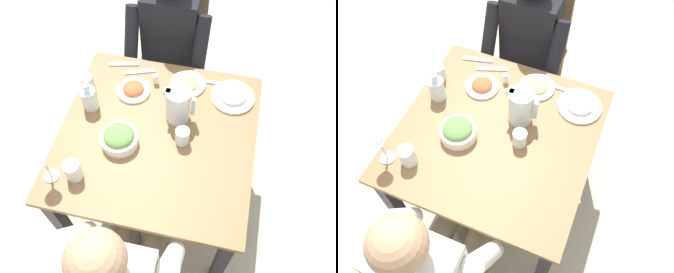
# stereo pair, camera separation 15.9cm
# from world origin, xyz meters

# --- Properties ---
(ground_plane) EXTENTS (8.00, 8.00, 0.00)m
(ground_plane) POSITION_xyz_m (0.00, 0.00, 0.00)
(ground_plane) COLOR #B7AD99
(dining_table) EXTENTS (0.95, 0.95, 0.71)m
(dining_table) POSITION_xyz_m (0.00, 0.00, 0.60)
(dining_table) COLOR olive
(dining_table) RESTS_ON ground_plane
(chair_far) EXTENTS (0.40, 0.40, 0.90)m
(chair_far) POSITION_xyz_m (-0.09, 0.83, 0.51)
(chair_far) COLOR brown
(chair_far) RESTS_ON ground_plane
(diner_near) EXTENTS (0.48, 0.53, 1.19)m
(diner_near) POSITION_xyz_m (0.00, -0.62, 0.66)
(diner_near) COLOR silver
(diner_near) RESTS_ON ground_plane
(diner_far) EXTENTS (0.48, 0.53, 1.19)m
(diner_far) POSITION_xyz_m (-0.09, 0.62, 0.66)
(diner_far) COLOR black
(diner_far) RESTS_ON ground_plane
(water_pitcher) EXTENTS (0.16, 0.12, 0.19)m
(water_pitcher) POSITION_xyz_m (0.08, 0.13, 0.80)
(water_pitcher) COLOR silver
(water_pitcher) RESTS_ON dining_table
(salad_bowl) EXTENTS (0.18, 0.18, 0.09)m
(salad_bowl) POSITION_xyz_m (-0.16, -0.09, 0.75)
(salad_bowl) COLOR white
(salad_bowl) RESTS_ON dining_table
(plate_yoghurt) EXTENTS (0.23, 0.23, 0.05)m
(plate_yoghurt) POSITION_xyz_m (0.33, 0.31, 0.72)
(plate_yoghurt) COLOR white
(plate_yoghurt) RESTS_ON dining_table
(plate_rice_curry) EXTENTS (0.18, 0.18, 0.05)m
(plate_rice_curry) POSITION_xyz_m (-0.19, 0.24, 0.72)
(plate_rice_curry) COLOR white
(plate_rice_curry) RESTS_ON dining_table
(plate_fries) EXTENTS (0.19, 0.19, 0.04)m
(plate_fries) POSITION_xyz_m (0.09, 0.35, 0.72)
(plate_fries) COLOR white
(plate_fries) RESTS_ON dining_table
(water_glass_near_left) EXTENTS (0.07, 0.07, 0.09)m
(water_glass_near_left) POSITION_xyz_m (0.13, -0.01, 0.75)
(water_glass_near_left) COLOR silver
(water_glass_near_left) RESTS_ON dining_table
(water_glass_near_right) EXTENTS (0.07, 0.07, 0.09)m
(water_glass_near_right) POSITION_xyz_m (-0.42, 0.20, 0.75)
(water_glass_near_right) COLOR silver
(water_glass_near_right) RESTS_ON dining_table
(water_glass_far_right) EXTENTS (0.08, 0.08, 0.10)m
(water_glass_far_right) POSITION_xyz_m (-0.31, -0.30, 0.76)
(water_glass_far_right) COLOR silver
(water_glass_far_right) RESTS_ON dining_table
(wine_glass) EXTENTS (0.08, 0.08, 0.20)m
(wine_glass) POSITION_xyz_m (-0.41, -0.33, 0.85)
(wine_glass) COLOR silver
(wine_glass) RESTS_ON dining_table
(oil_carafe) EXTENTS (0.08, 0.08, 0.16)m
(oil_carafe) POSITION_xyz_m (-0.37, 0.09, 0.76)
(oil_carafe) COLOR silver
(oil_carafe) RESTS_ON dining_table
(salt_shaker) EXTENTS (0.03, 0.03, 0.05)m
(salt_shaker) POSITION_xyz_m (-0.09, 0.32, 0.73)
(salt_shaker) COLOR white
(salt_shaker) RESTS_ON dining_table
(fork_near) EXTENTS (0.17, 0.07, 0.01)m
(fork_near) POSITION_xyz_m (-0.29, 0.42, 0.71)
(fork_near) COLOR silver
(fork_near) RESTS_ON dining_table
(knife_near) EXTENTS (0.19, 0.02, 0.01)m
(knife_near) POSITION_xyz_m (0.25, 0.39, 0.71)
(knife_near) COLOR silver
(knife_near) RESTS_ON dining_table
(fork_far) EXTENTS (0.17, 0.08, 0.01)m
(fork_far) POSITION_xyz_m (-0.19, 0.38, 0.71)
(fork_far) COLOR silver
(fork_far) RESTS_ON dining_table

